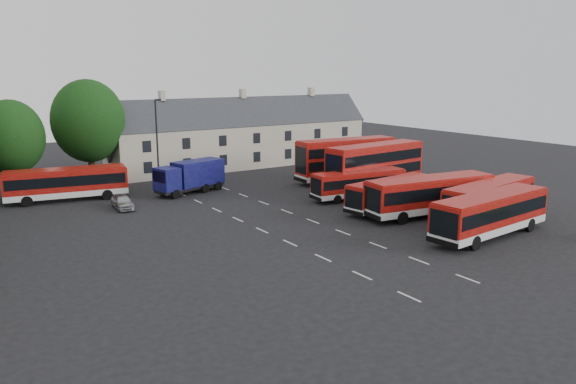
% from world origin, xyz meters
% --- Properties ---
extents(ground, '(140.00, 140.00, 0.00)m').
position_xyz_m(ground, '(0.00, 0.00, 0.00)').
color(ground, black).
rests_on(ground, ground).
extents(lane_markings, '(5.15, 33.80, 0.01)m').
position_xyz_m(lane_markings, '(2.50, 2.00, 0.01)').
color(lane_markings, beige).
rests_on(lane_markings, ground).
extents(terrace_houses, '(35.70, 7.13, 10.06)m').
position_xyz_m(terrace_houses, '(14.00, 30.00, 3.86)').
color(terrace_houses, beige).
rests_on(terrace_houses, ground).
extents(bus_row_a, '(11.91, 3.69, 3.32)m').
position_xyz_m(bus_row_a, '(13.58, -9.06, 1.99)').
color(bus_row_a, silver).
rests_on(bus_row_a, ground).
extents(bus_row_b, '(11.44, 4.25, 3.16)m').
position_xyz_m(bus_row_b, '(17.97, -5.63, 1.90)').
color(bus_row_b, silver).
rests_on(bus_row_b, ground).
extents(bus_row_c, '(12.34, 4.35, 3.42)m').
position_xyz_m(bus_row_c, '(14.54, -2.13, 2.05)').
color(bus_row_c, silver).
rests_on(bus_row_c, ground).
extents(bus_row_d, '(10.07, 3.58, 2.79)m').
position_xyz_m(bus_row_d, '(13.21, 1.40, 1.67)').
color(bus_row_d, silver).
rests_on(bus_row_d, ground).
extents(bus_row_e, '(9.96, 3.35, 2.76)m').
position_xyz_m(bus_row_e, '(13.79, 6.38, 1.66)').
color(bus_row_e, silver).
rests_on(bus_row_e, ground).
extents(bus_dd_south, '(12.20, 3.83, 4.92)m').
position_xyz_m(bus_dd_south, '(17.72, 8.40, 2.80)').
color(bus_dd_south, silver).
rests_on(bus_dd_south, ground).
extents(bus_dd_north, '(12.04, 3.80, 4.85)m').
position_xyz_m(bus_dd_north, '(18.43, 14.07, 2.76)').
color(bus_dd_north, silver).
rests_on(bus_dd_north, ground).
extents(bus_north, '(11.48, 4.44, 3.17)m').
position_xyz_m(bus_north, '(-10.39, 21.41, 1.91)').
color(bus_north, silver).
rests_on(bus_north, ground).
extents(box_truck, '(7.85, 4.11, 3.28)m').
position_xyz_m(box_truck, '(1.09, 18.04, 1.85)').
color(box_truck, black).
rests_on(box_truck, ground).
extents(silver_car, '(1.81, 3.88, 1.28)m').
position_xyz_m(silver_car, '(-6.96, 15.21, 0.64)').
color(silver_car, '#AEB0B6').
rests_on(silver_car, ground).
extents(lamppost, '(0.67, 0.34, 9.65)m').
position_xyz_m(lamppost, '(-1.81, 19.33, 5.15)').
color(lamppost, black).
rests_on(lamppost, ground).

